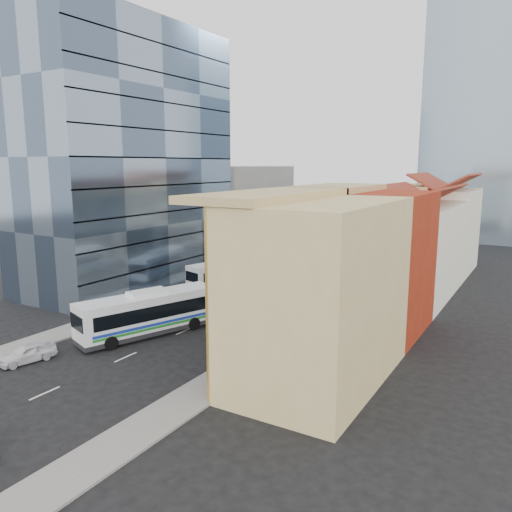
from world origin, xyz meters
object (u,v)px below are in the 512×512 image
Objects in this scene: shophouse_tan at (321,292)px; office_tower at (127,158)px; bus_right at (264,294)px; sedan_left at (27,353)px; bus_left_far at (229,272)px; bus_left_near at (148,312)px.

office_tower is (-31.00, 14.00, 9.00)m from shophouse_tan.
shophouse_tan is 15.91m from bus_right.
bus_right is at bearing 79.45° from sedan_left.
bus_left_near is at bearing -63.32° from bus_left_far.
bus_left_near is at bearing -107.90° from bus_right.
office_tower reaches higher than sedan_left.
shophouse_tan is at bearing -24.30° from office_tower.
shophouse_tan is 21.86m from sedan_left.
sedan_left is at bearing -62.75° from office_tower.
bus_left_near is 11.62m from bus_right.
bus_left_far is 26.58m from sedan_left.
office_tower is 24.31m from bus_right.
bus_right is (20.31, -2.93, -13.04)m from office_tower.
office_tower reaches higher than bus_right.
office_tower reaches higher than shophouse_tan.
office_tower reaches higher than bus_left_far.
bus_right is (8.81, -7.16, 0.21)m from bus_left_far.
office_tower is 28.91m from sedan_left.
bus_left_near reaches higher than sedan_left.
shophouse_tan is 1.15× the size of bus_left_near.
office_tower is at bearing 131.13° from sedan_left.
bus_left_near is (-16.00, 0.73, -4.04)m from shophouse_tan.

